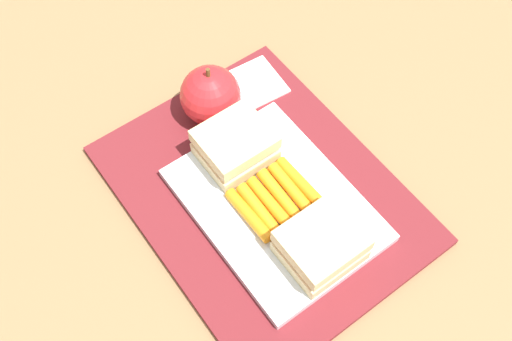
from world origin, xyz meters
TOP-DOWN VIEW (x-y plane):
  - ground_plane at (0.00, 0.00)m, footprint 2.40×2.40m
  - lunchbag_mat at (0.00, 0.00)m, footprint 0.36×0.28m
  - food_tray at (-0.03, 0.00)m, footprint 0.23×0.17m
  - sandwich_half_left at (-0.10, 0.00)m, footprint 0.07×0.08m
  - sandwich_half_right at (0.05, 0.00)m, footprint 0.07×0.08m
  - carrot_sticks_bundle at (-0.03, 0.00)m, footprint 0.08×0.09m
  - apple at (0.13, -0.02)m, footprint 0.07×0.07m
  - paper_napkin at (0.14, -0.09)m, footprint 0.08×0.08m

SIDE VIEW (x-z plane):
  - ground_plane at x=0.00m, z-range 0.00..0.00m
  - lunchbag_mat at x=0.00m, z-range 0.00..0.01m
  - paper_napkin at x=0.14m, z-range 0.01..0.01m
  - food_tray at x=-0.03m, z-range 0.01..0.02m
  - carrot_sticks_bundle at x=-0.03m, z-range 0.02..0.04m
  - sandwich_half_left at x=-0.10m, z-range 0.02..0.07m
  - sandwich_half_right at x=0.05m, z-range 0.02..0.07m
  - apple at x=0.13m, z-range 0.00..0.09m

